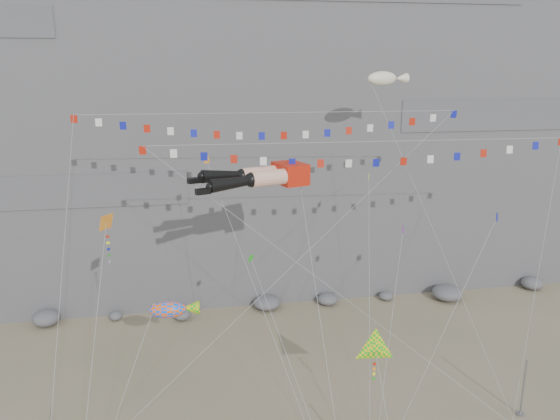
% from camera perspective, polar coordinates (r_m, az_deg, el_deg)
% --- Properties ---
extents(ground, '(120.00, 120.00, 0.00)m').
position_cam_1_polar(ground, '(38.73, 2.62, -20.83)').
color(ground, gray).
rests_on(ground, ground).
extents(cliff, '(80.00, 28.00, 50.00)m').
position_cam_1_polar(cliff, '(63.12, -3.66, 17.01)').
color(cliff, slate).
rests_on(cliff, ground).
extents(talus_boulders, '(60.00, 3.00, 1.20)m').
position_cam_1_polar(talus_boulders, '(52.97, -1.39, -9.68)').
color(talus_boulders, slate).
rests_on(talus_boulders, ground).
extents(anchor_pole_right, '(0.12, 0.12, 4.09)m').
position_cam_1_polar(anchor_pole_right, '(41.03, 24.09, -16.61)').
color(anchor_pole_right, gray).
rests_on(anchor_pole_right, ground).
extents(legs_kite, '(8.19, 13.49, 19.57)m').
position_cam_1_polar(legs_kite, '(36.18, -1.95, 3.52)').
color(legs_kite, red).
rests_on(legs_kite, ground).
extents(flag_banner_upper, '(28.48, 14.26, 27.71)m').
position_cam_1_polar(flag_banner_upper, '(40.05, -0.80, 10.09)').
color(flag_banner_upper, red).
rests_on(flag_banner_upper, ground).
extents(flag_banner_lower, '(29.25, 8.33, 20.88)m').
position_cam_1_polar(flag_banner_lower, '(37.62, 8.72, 7.04)').
color(flag_banner_lower, red).
rests_on(flag_banner_lower, ground).
extents(harlequin_kite, '(2.80, 7.58, 15.17)m').
position_cam_1_polar(harlequin_kite, '(33.72, -17.71, -1.29)').
color(harlequin_kite, red).
rests_on(harlequin_kite, ground).
extents(fish_windsock, '(6.27, 4.56, 10.16)m').
position_cam_1_polar(fish_windsock, '(34.07, -11.64, -10.19)').
color(fish_windsock, '#FF570D').
rests_on(fish_windsock, ground).
extents(delta_kite, '(2.67, 6.02, 8.65)m').
position_cam_1_polar(delta_kite, '(33.84, 9.93, -14.16)').
color(delta_kite, yellow).
rests_on(delta_kite, ground).
extents(blimp_windsock, '(7.26, 14.82, 25.98)m').
position_cam_1_polar(blimp_windsock, '(44.79, 10.65, 13.29)').
color(blimp_windsock, '#F3EDC8').
rests_on(blimp_windsock, ground).
extents(small_kite_a, '(6.24, 15.60, 22.65)m').
position_cam_1_polar(small_kite_a, '(39.05, -7.44, 4.53)').
color(small_kite_a, orange).
rests_on(small_kite_a, ground).
extents(small_kite_b, '(5.64, 10.19, 15.52)m').
position_cam_1_polar(small_kite_b, '(40.08, 12.68, -2.38)').
color(small_kite_b, purple).
rests_on(small_kite_b, ground).
extents(small_kite_c, '(3.98, 11.24, 15.06)m').
position_cam_1_polar(small_kite_c, '(36.34, -2.89, -5.52)').
color(small_kite_c, green).
rests_on(small_kite_c, ground).
extents(small_kite_d, '(5.70, 17.56, 22.64)m').
position_cam_1_polar(small_kite_d, '(43.19, 9.27, 2.84)').
color(small_kite_d, '#F5F314').
rests_on(small_kite_d, ground).
extents(small_kite_e, '(10.26, 6.86, 17.14)m').
position_cam_1_polar(small_kite_e, '(38.84, 21.59, -1.02)').
color(small_kite_e, '#1219A4').
rests_on(small_kite_e, ground).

